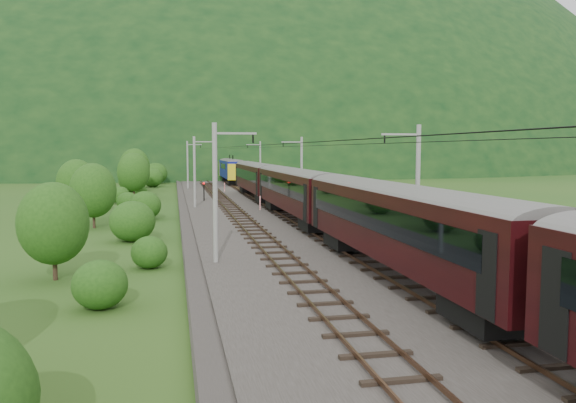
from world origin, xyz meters
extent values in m
plane|color=#224E18|center=(0.00, 0.00, 0.00)|extent=(600.00, 600.00, 0.00)
cube|color=#38332D|center=(0.00, 10.00, 0.15)|extent=(14.00, 220.00, 0.30)
cube|color=brown|center=(-3.12, 10.00, 0.49)|extent=(0.08, 220.00, 0.15)
cube|color=brown|center=(-1.68, 10.00, 0.49)|extent=(0.08, 220.00, 0.15)
cube|color=black|center=(-2.40, 10.00, 0.36)|extent=(2.40, 220.00, 0.12)
cube|color=brown|center=(1.68, 10.00, 0.49)|extent=(0.08, 220.00, 0.15)
cube|color=brown|center=(3.12, 10.00, 0.49)|extent=(0.08, 220.00, 0.15)
cube|color=black|center=(2.40, 10.00, 0.36)|extent=(2.40, 220.00, 0.12)
cylinder|color=gray|center=(-6.20, 0.00, 4.30)|extent=(0.28, 0.28, 8.00)
cube|color=gray|center=(-5.00, 0.00, 7.70)|extent=(2.40, 0.12, 0.12)
cylinder|color=black|center=(-4.00, 0.00, 7.40)|extent=(0.10, 0.10, 0.50)
cylinder|color=gray|center=(-6.20, 32.00, 4.30)|extent=(0.28, 0.28, 8.00)
cube|color=gray|center=(-5.00, 32.00, 7.70)|extent=(2.40, 0.12, 0.12)
cylinder|color=black|center=(-4.00, 32.00, 7.40)|extent=(0.10, 0.10, 0.50)
cylinder|color=gray|center=(-6.20, 64.00, 4.30)|extent=(0.28, 0.28, 8.00)
cube|color=gray|center=(-5.00, 64.00, 7.70)|extent=(2.40, 0.12, 0.12)
cylinder|color=black|center=(-4.00, 64.00, 7.40)|extent=(0.10, 0.10, 0.50)
cylinder|color=gray|center=(-6.20, 96.00, 4.30)|extent=(0.28, 0.28, 8.00)
cube|color=gray|center=(-5.00, 96.00, 7.70)|extent=(2.40, 0.12, 0.12)
cylinder|color=black|center=(-4.00, 96.00, 7.40)|extent=(0.10, 0.10, 0.50)
cylinder|color=gray|center=(-6.20, 128.00, 4.30)|extent=(0.28, 0.28, 8.00)
cube|color=gray|center=(-5.00, 128.00, 7.70)|extent=(2.40, 0.12, 0.12)
cylinder|color=black|center=(-4.00, 128.00, 7.40)|extent=(0.10, 0.10, 0.50)
cylinder|color=gray|center=(6.20, 0.00, 4.30)|extent=(0.28, 0.28, 8.00)
cube|color=gray|center=(5.00, 0.00, 7.70)|extent=(2.40, 0.12, 0.12)
cylinder|color=black|center=(4.00, 0.00, 7.40)|extent=(0.10, 0.10, 0.50)
cylinder|color=gray|center=(6.20, 32.00, 4.30)|extent=(0.28, 0.28, 8.00)
cube|color=gray|center=(5.00, 32.00, 7.70)|extent=(2.40, 0.12, 0.12)
cylinder|color=black|center=(4.00, 32.00, 7.40)|extent=(0.10, 0.10, 0.50)
cylinder|color=gray|center=(6.20, 64.00, 4.30)|extent=(0.28, 0.28, 8.00)
cube|color=gray|center=(5.00, 64.00, 7.70)|extent=(2.40, 0.12, 0.12)
cylinder|color=black|center=(4.00, 64.00, 7.40)|extent=(0.10, 0.10, 0.50)
cylinder|color=gray|center=(6.20, 96.00, 4.30)|extent=(0.28, 0.28, 8.00)
cube|color=gray|center=(5.00, 96.00, 7.70)|extent=(2.40, 0.12, 0.12)
cylinder|color=black|center=(4.00, 96.00, 7.40)|extent=(0.10, 0.10, 0.50)
cylinder|color=gray|center=(6.20, 128.00, 4.30)|extent=(0.28, 0.28, 8.00)
cube|color=gray|center=(5.00, 128.00, 7.70)|extent=(2.40, 0.12, 0.12)
cylinder|color=black|center=(4.00, 128.00, 7.40)|extent=(0.10, 0.10, 0.50)
cylinder|color=black|center=(-2.40, 10.00, 7.10)|extent=(0.03, 198.00, 0.03)
cylinder|color=black|center=(2.40, 10.00, 7.10)|extent=(0.03, 198.00, 0.03)
ellipsoid|color=black|center=(0.00, 260.00, 0.00)|extent=(504.00, 360.00, 244.00)
cube|color=black|center=(2.40, -6.20, 3.13)|extent=(3.10, 23.50, 3.20)
cylinder|color=slate|center=(2.40, -6.20, 4.58)|extent=(3.10, 23.38, 3.10)
cube|color=black|center=(0.83, -6.20, 3.52)|extent=(0.05, 20.68, 1.23)
cube|color=black|center=(3.97, -6.20, 3.52)|extent=(0.05, 20.68, 1.23)
cube|color=black|center=(2.40, -14.43, 1.05)|extent=(2.35, 3.42, 0.96)
cube|color=black|center=(2.40, 2.02, 1.05)|extent=(2.35, 3.42, 0.96)
cube|color=black|center=(2.40, 18.10, 3.13)|extent=(3.10, 23.50, 3.20)
cylinder|color=slate|center=(2.40, 18.10, 4.58)|extent=(3.10, 23.38, 3.10)
cube|color=black|center=(0.83, 18.10, 3.52)|extent=(0.05, 20.68, 1.23)
cube|color=black|center=(3.97, 18.10, 3.52)|extent=(0.05, 20.68, 1.23)
cube|color=black|center=(2.40, 9.87, 1.05)|extent=(2.35, 3.42, 0.96)
cube|color=black|center=(2.40, 26.32, 1.05)|extent=(2.35, 3.42, 0.96)
cube|color=black|center=(2.40, 42.40, 3.13)|extent=(3.10, 23.50, 3.20)
cylinder|color=slate|center=(2.40, 42.40, 4.58)|extent=(3.10, 23.38, 3.10)
cube|color=black|center=(0.83, 42.40, 3.52)|extent=(0.05, 20.68, 1.23)
cube|color=black|center=(3.97, 42.40, 3.52)|extent=(0.05, 20.68, 1.23)
cube|color=black|center=(2.40, 34.17, 1.05)|extent=(2.35, 3.42, 0.96)
cube|color=black|center=(2.40, 50.62, 1.05)|extent=(2.35, 3.42, 0.96)
cube|color=navy|center=(2.40, 76.31, 3.13)|extent=(3.10, 19.22, 3.20)
cylinder|color=slate|center=(2.40, 76.31, 4.58)|extent=(3.10, 19.13, 3.10)
cube|color=black|center=(0.83, 76.31, 3.52)|extent=(0.05, 16.92, 1.23)
cube|color=black|center=(3.97, 76.31, 3.52)|extent=(0.05, 16.92, 1.23)
cube|color=black|center=(2.40, 69.58, 1.05)|extent=(2.35, 3.42, 0.96)
cube|color=black|center=(2.40, 83.04, 1.05)|extent=(2.35, 3.42, 0.96)
cube|color=gold|center=(2.40, 85.72, 2.92)|extent=(3.16, 0.50, 2.88)
cube|color=gold|center=(2.40, 66.90, 2.92)|extent=(3.16, 0.50, 2.88)
cube|color=black|center=(2.40, 79.31, 5.32)|extent=(0.08, 1.60, 0.96)
cylinder|color=red|center=(-0.76, 55.46, 1.02)|extent=(0.15, 0.15, 1.43)
cylinder|color=red|center=(0.61, 27.67, 1.06)|extent=(0.16, 0.16, 1.53)
cylinder|color=black|center=(-4.76, 40.17, 1.39)|extent=(0.15, 0.15, 2.18)
sphere|color=red|center=(-4.76, 40.17, 2.53)|extent=(0.26, 0.26, 0.26)
ellipsoid|color=#214C14|center=(-11.66, -7.62, 1.05)|extent=(2.34, 2.34, 2.11)
ellipsoid|color=#214C14|center=(-9.96, 0.42, 0.93)|extent=(2.07, 2.07, 1.86)
ellipsoid|color=#214C14|center=(-11.57, 10.42, 1.51)|extent=(3.35, 3.35, 3.02)
ellipsoid|color=#214C14|center=(-11.30, 23.86, 1.39)|extent=(3.09, 3.09, 2.78)
ellipsoid|color=#214C14|center=(-13.56, 31.67, 1.07)|extent=(2.39, 2.39, 2.15)
ellipsoid|color=#214C14|center=(-15.22, 41.44, 1.09)|extent=(2.41, 2.41, 2.17)
ellipsoid|color=#214C14|center=(-13.26, 51.94, 0.82)|extent=(1.82, 1.82, 1.64)
ellipsoid|color=#214C14|center=(-15.17, 61.85, 1.96)|extent=(4.36, 4.36, 3.92)
ellipsoid|color=#214C14|center=(-12.37, 73.50, 1.73)|extent=(3.85, 3.85, 3.46)
ellipsoid|color=#214C14|center=(-12.10, 83.04, 2.12)|extent=(4.71, 4.71, 4.24)
ellipsoid|color=#214C14|center=(-11.90, 92.77, 1.58)|extent=(3.50, 3.50, 3.15)
cylinder|color=black|center=(-14.64, -1.59, 1.39)|extent=(0.24, 0.24, 2.78)
ellipsoid|color=#214C14|center=(-14.64, -1.59, 2.98)|extent=(3.57, 3.57, 4.29)
cylinder|color=black|center=(-15.36, 18.57, 1.53)|extent=(0.24, 0.24, 3.06)
ellipsoid|color=#214C14|center=(-15.36, 18.57, 3.28)|extent=(3.94, 3.94, 4.73)
cylinder|color=black|center=(-18.39, 29.09, 1.58)|extent=(0.24, 0.24, 3.16)
ellipsoid|color=#214C14|center=(-18.39, 29.09, 3.39)|extent=(4.07, 4.07, 4.88)
cylinder|color=black|center=(-13.98, 48.31, 1.74)|extent=(0.24, 0.24, 3.47)
ellipsoid|color=#214C14|center=(-13.98, 48.31, 3.72)|extent=(4.46, 4.46, 5.36)
cylinder|color=black|center=(-14.81, 63.31, 1.92)|extent=(0.24, 0.24, 3.84)
ellipsoid|color=#214C14|center=(-14.81, 63.31, 4.11)|extent=(4.93, 4.93, 5.92)
ellipsoid|color=#214C14|center=(11.55, -3.49, 0.85)|extent=(1.88, 1.88, 1.69)
ellipsoid|color=#214C14|center=(9.83, 12.25, 0.99)|extent=(2.20, 2.20, 1.98)
ellipsoid|color=#214C14|center=(10.70, 29.32, 1.28)|extent=(2.84, 2.84, 2.56)
ellipsoid|color=#214C14|center=(9.83, 47.31, 0.98)|extent=(2.17, 2.17, 1.95)
ellipsoid|color=#214C14|center=(13.25, 64.85, 1.48)|extent=(3.28, 3.28, 2.95)
camera|label=1|loc=(-8.50, -32.13, 6.73)|focal=35.00mm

